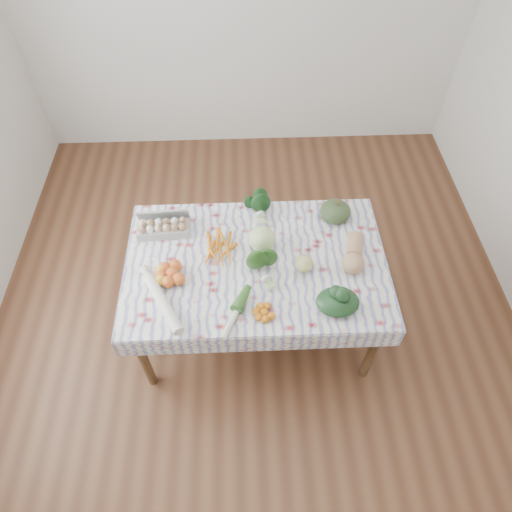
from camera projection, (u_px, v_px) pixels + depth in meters
ground at (256, 322)px, 3.49m from camera, size 4.50×4.50×0.00m
wall_back at (245, 0)px, 3.78m from camera, size 4.00×0.04×2.80m
dining_table at (256, 270)px, 2.95m from camera, size 1.60×1.00×0.75m
tablecloth at (256, 262)px, 2.89m from camera, size 1.66×1.06×0.01m
egg_carton at (163, 229)px, 3.00m from camera, size 0.35×0.16×0.09m
carrot_bunch at (219, 251)px, 2.91m from camera, size 0.28×0.26×0.04m
kale_bunch at (258, 206)px, 3.09m from camera, size 0.21×0.19×0.15m
kabocha_squash at (336, 211)px, 3.07m from camera, size 0.22×0.22×0.13m
cabbage at (262, 239)px, 2.89m from camera, size 0.22×0.22×0.17m
butternut_squash at (354, 253)px, 2.84m from camera, size 0.21×0.32×0.14m
orange_cluster at (172, 273)px, 2.78m from camera, size 0.30×0.30×0.08m
broccoli at (263, 271)px, 2.77m from camera, size 0.21×0.21×0.12m
mandarin_cluster at (264, 312)px, 2.63m from camera, size 0.20×0.20×0.05m
grapefruit at (304, 264)px, 2.81m from camera, size 0.15×0.15×0.11m
spinach_bag at (338, 302)px, 2.64m from camera, size 0.26×0.21×0.11m
daikon at (163, 303)px, 2.66m from camera, size 0.28×0.44×0.07m
leek at (236, 313)px, 2.63m from camera, size 0.19×0.34×0.04m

